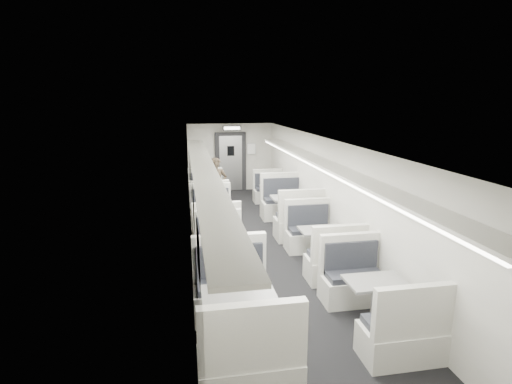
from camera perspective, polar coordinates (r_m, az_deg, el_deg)
name	(u,v)px	position (r m, az deg, el deg)	size (l,w,h in m)	color
room	(263,197)	(8.51, 1.01, -0.73)	(3.24, 12.24, 2.64)	black
booth_left_a	(208,199)	(11.76, -6.93, -1.03)	(1.05, 2.13, 1.14)	beige
booth_left_b	(214,223)	(9.55, -6.08, -4.37)	(1.04, 2.12, 1.13)	beige
booth_left_c	(222,259)	(7.54, -4.83, -9.48)	(0.96, 1.95, 1.04)	beige
booth_left_d	(239,320)	(5.50, -2.45, -17.86)	(1.14, 2.31, 1.24)	beige
booth_right_a	(273,196)	(12.14, 2.51, -0.64)	(0.96, 1.94, 1.04)	beige
booth_right_b	(290,212)	(10.29, 4.91, -2.83)	(1.15, 2.33, 1.25)	beige
booth_right_c	(321,246)	(8.16, 9.23, -7.61)	(1.03, 2.08, 1.11)	beige
booth_right_d	(374,303)	(6.22, 16.53, -14.95)	(1.02, 2.06, 1.10)	beige
passenger	(217,186)	(11.44, -5.64, 0.84)	(0.59, 0.39, 1.63)	black
window_a	(189,166)	(11.66, -9.49, 3.64)	(0.02, 1.18, 0.84)	black
window_b	(191,182)	(9.50, -9.26, 1.49)	(0.02, 1.18, 0.84)	black
window_c	(194,206)	(7.35, -8.90, -1.92)	(0.02, 1.18, 0.84)	black
window_d	(198,249)	(5.26, -8.23, -8.10)	(0.02, 1.18, 0.84)	black
luggage_rack_left	(204,168)	(7.93, -7.42, 3.41)	(0.46, 10.40, 0.09)	beige
luggage_rack_right	(325,164)	(8.42, 9.79, 3.90)	(0.46, 10.40, 0.09)	beige
vestibule_door	(231,162)	(14.30, -3.64, 4.28)	(1.10, 0.13, 2.10)	black
exit_sign	(232,128)	(13.68, -3.47, 9.11)	(0.62, 0.12, 0.16)	black
wall_notice	(251,149)	(14.33, -0.66, 6.18)	(0.32, 0.02, 0.40)	white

